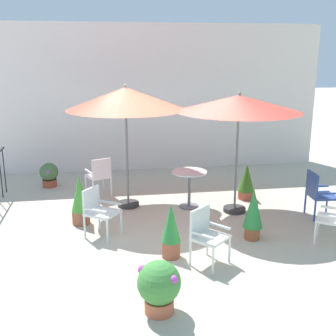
{
  "coord_description": "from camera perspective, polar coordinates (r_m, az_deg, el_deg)",
  "views": [
    {
      "loc": [
        -1.17,
        -7.01,
        3.02
      ],
      "look_at": [
        0.0,
        0.42,
        0.98
      ],
      "focal_mm": 44.85,
      "sensor_mm": 36.0,
      "label": 1
    }
  ],
  "objects": [
    {
      "name": "ground_plane",
      "position": [
        7.72,
        0.49,
        -7.86
      ],
      "size": [
        60.0,
        60.0,
        0.0
      ],
      "primitive_type": "plane",
      "color": "beige"
    },
    {
      "name": "villa_facade",
      "position": [
        11.23,
        -2.98,
        9.44
      ],
      "size": [
        9.36,
        0.3,
        3.8
      ],
      "primitive_type": "cube",
      "color": "silver",
      "rests_on": "ground"
    },
    {
      "name": "patio_umbrella_0",
      "position": [
        8.0,
        9.63,
        8.5
      ],
      "size": [
        2.33,
        2.33,
        2.36
      ],
      "color": "#2D2D2D",
      "rests_on": "ground"
    },
    {
      "name": "patio_umbrella_1",
      "position": [
        8.23,
        -5.78,
        9.28
      ],
      "size": [
        2.31,
        2.31,
        2.48
      ],
      "color": "#2D2D2D",
      "rests_on": "ground"
    },
    {
      "name": "cafe_table_0",
      "position": [
        8.47,
        2.92,
        -1.97
      ],
      "size": [
        0.71,
        0.71,
        0.76
      ],
      "color": "white",
      "rests_on": "ground"
    },
    {
      "name": "patio_chair_0",
      "position": [
        6.27,
        5.22,
        -8.68
      ],
      "size": [
        0.65,
        0.64,
        0.85
      ],
      "color": "silver",
      "rests_on": "ground"
    },
    {
      "name": "patio_chair_2",
      "position": [
        7.26,
        -9.42,
        -5.48
      ],
      "size": [
        0.67,
        0.66,
        0.84
      ],
      "color": "white",
      "rests_on": "ground"
    },
    {
      "name": "patio_chair_3",
      "position": [
        8.44,
        19.73,
        -3.08
      ],
      "size": [
        0.51,
        0.52,
        0.89
      ],
      "color": "#2F4991",
      "rests_on": "ground"
    },
    {
      "name": "patio_chair_4",
      "position": [
        9.24,
        -9.32,
        -0.81
      ],
      "size": [
        0.6,
        0.63,
        0.87
      ],
      "color": "white",
      "rests_on": "ground"
    },
    {
      "name": "potted_plant_0",
      "position": [
        6.44,
        0.41,
        -8.52
      ],
      "size": [
        0.3,
        0.3,
        0.86
      ],
      "color": "#9B5139",
      "rests_on": "ground"
    },
    {
      "name": "potted_plant_1",
      "position": [
        9.15,
        10.61,
        -1.82
      ],
      "size": [
        0.36,
        0.36,
        0.77
      ],
      "color": "#A04A37",
      "rests_on": "ground"
    },
    {
      "name": "potted_plant_2",
      "position": [
        7.17,
        11.5,
        -5.96
      ],
      "size": [
        0.33,
        0.33,
        0.88
      ],
      "color": "#9E5533",
      "rests_on": "ground"
    },
    {
      "name": "potted_plant_3",
      "position": [
        5.2,
        -1.23,
        -15.66
      ],
      "size": [
        0.53,
        0.53,
        0.66
      ],
      "color": "#C16342",
      "rests_on": "ground"
    },
    {
      "name": "potted_plant_4",
      "position": [
        10.23,
        -15.86,
        -0.82
      ],
      "size": [
        0.43,
        0.43,
        0.57
      ],
      "color": "#9F4931",
      "rests_on": "ground"
    },
    {
      "name": "potted_plant_5",
      "position": [
        7.81,
        -11.86,
        -4.28
      ],
      "size": [
        0.33,
        0.33,
        0.93
      ],
      "color": "#95543C",
      "rests_on": "ground"
    }
  ]
}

